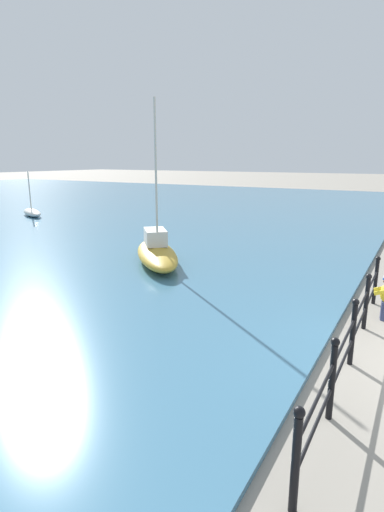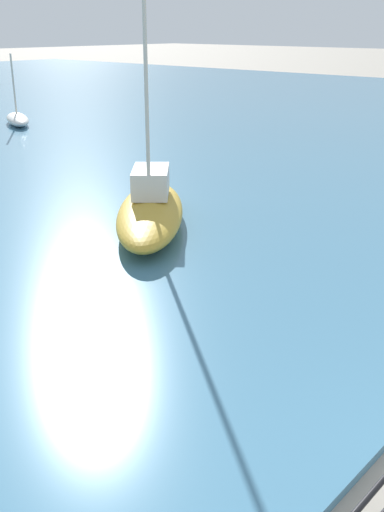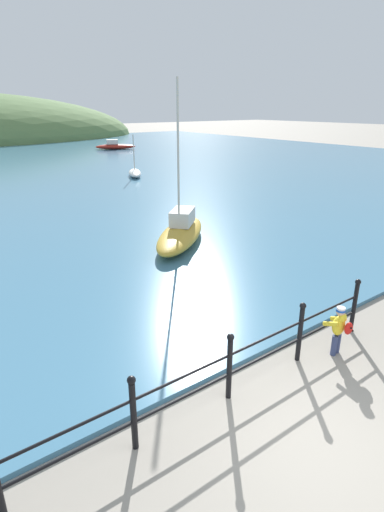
% 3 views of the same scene
% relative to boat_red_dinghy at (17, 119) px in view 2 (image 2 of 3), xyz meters
% --- Properties ---
extents(boat_red_dinghy, '(1.94, 2.87, 2.67)m').
position_rel_boat_red_dinghy_xyz_m(boat_red_dinghy, '(0.00, 0.00, 0.00)').
color(boat_red_dinghy, silver).
rests_on(boat_red_dinghy, water).
extents(boat_green_fishing, '(3.97, 3.75, 5.23)m').
position_rel_boat_red_dinghy_xyz_m(boat_green_fishing, '(-5.46, -13.11, 0.14)').
color(boat_green_fishing, gold).
rests_on(boat_green_fishing, water).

